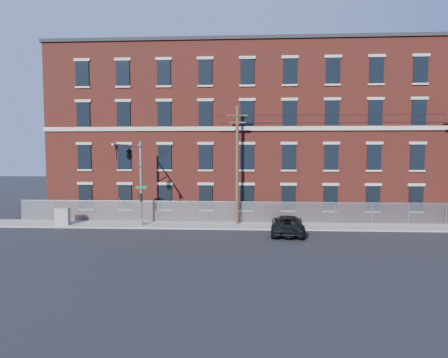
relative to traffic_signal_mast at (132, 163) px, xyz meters
name	(u,v)px	position (x,y,z in m)	size (l,w,h in m)	color
ground	(207,240)	(6.00, -2.18, -5.39)	(140.00, 140.00, 0.00)	black
sidewalk	(358,227)	(18.00, 2.82, -5.33)	(65.00, 3.00, 0.12)	#999690
mill_building	(333,134)	(18.00, 11.75, 2.76)	(55.30, 14.32, 16.30)	maroon
chain_link_fence	(353,212)	(18.00, 4.12, -4.33)	(59.06, 0.06, 1.85)	#A5A8AD
traffic_signal_mast	(132,163)	(0.00, 0.00, 0.00)	(0.90, 6.75, 7.00)	#9EA0A5
utility_pole_near	(237,163)	(8.00, 3.42, -0.05)	(1.80, 0.28, 10.00)	#483524
pickup_truck	(287,225)	(11.87, 0.06, -4.67)	(2.39, 5.18, 1.44)	black
utility_cabinet	(63,216)	(-6.65, 2.03, -4.55)	(1.15, 0.57, 1.44)	gray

